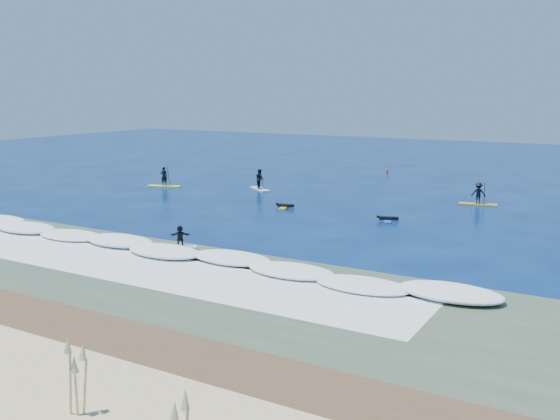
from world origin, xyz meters
The scene contains 11 objects.
ground centered at (0.00, 0.00, 0.00)m, with size 160.00×160.00×0.00m, color #031644.
shallow_water centered at (0.00, -14.00, 0.01)m, with size 90.00×13.00×0.01m, color #374B3C.
breaking_wave centered at (0.00, -10.00, 0.00)m, with size 40.00×6.00×0.30m, color white.
whitewater centered at (0.00, -13.00, 0.00)m, with size 34.00×5.00×0.02m, color silver.
sup_paddler_left centered at (-15.76, 9.37, 0.70)m, with size 3.28×1.81×2.25m.
sup_paddler_center centered at (-6.81, 12.47, 0.84)m, with size 3.05×2.52×2.24m.
sup_paddler_right centered at (12.77, 14.61, 0.83)m, with size 3.12×1.30×2.13m.
prone_paddler_near centered at (-0.19, 5.57, 0.14)m, with size 1.51×1.97×0.40m.
prone_paddler_far centered at (8.66, 4.85, 0.14)m, with size 1.53×2.03×0.41m.
wave_surfer centered at (1.16, -9.12, 0.77)m, with size 1.83×1.47×1.35m.
marker_buoy centered at (-0.54, 29.41, 0.27)m, with size 0.26×0.26×0.62m.
Camera 1 is at (23.77, -36.66, 9.18)m, focal length 40.00 mm.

